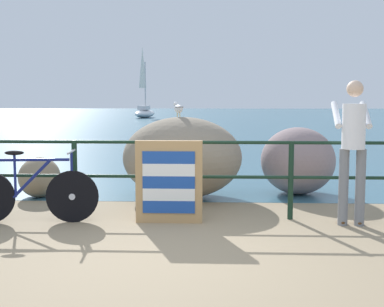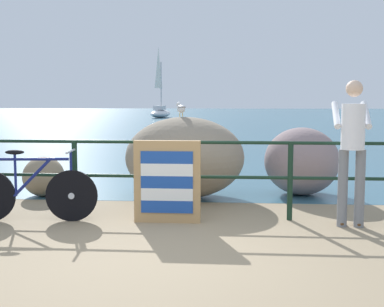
{
  "view_description": "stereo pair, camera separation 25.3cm",
  "coord_description": "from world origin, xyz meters",
  "px_view_note": "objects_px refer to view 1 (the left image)",
  "views": [
    {
      "loc": [
        0.44,
        -4.92,
        1.54
      ],
      "look_at": [
        0.12,
        2.12,
        0.81
      ],
      "focal_mm": 48.25,
      "sensor_mm": 36.0,
      "label": 1
    },
    {
      "loc": [
        0.69,
        -4.9,
        1.54
      ],
      "look_at": [
        0.12,
        2.12,
        0.81
      ],
      "focal_mm": 48.25,
      "sensor_mm": 36.0,
      "label": 2
    }
  ],
  "objects_px": {
    "person_at_railing": "(353,145)",
    "breakwater_boulder_right": "(298,161)",
    "bicycle": "(31,192)",
    "breakwater_boulder_left": "(40,177)",
    "seagull": "(178,108)",
    "sailboat": "(145,110)",
    "folded_deckchair_stack": "(169,182)",
    "breakwater_boulder_main": "(182,157)"
  },
  "relations": [
    {
      "from": "bicycle",
      "to": "folded_deckchair_stack",
      "type": "bearing_deg",
      "value": -2.89
    },
    {
      "from": "seagull",
      "to": "breakwater_boulder_main",
      "type": "bearing_deg",
      "value": -161.56
    },
    {
      "from": "breakwater_boulder_main",
      "to": "person_at_railing",
      "type": "bearing_deg",
      "value": -37.97
    },
    {
      "from": "person_at_railing",
      "to": "breakwater_boulder_left",
      "type": "bearing_deg",
      "value": 75.09
    },
    {
      "from": "person_at_railing",
      "to": "folded_deckchair_stack",
      "type": "height_order",
      "value": "person_at_railing"
    },
    {
      "from": "folded_deckchair_stack",
      "to": "bicycle",
      "type": "bearing_deg",
      "value": -176.84
    },
    {
      "from": "bicycle",
      "to": "person_at_railing",
      "type": "xyz_separation_m",
      "value": [
        4.0,
        0.07,
        0.6
      ]
    },
    {
      "from": "bicycle",
      "to": "person_at_railing",
      "type": "bearing_deg",
      "value": -5.03
    },
    {
      "from": "breakwater_boulder_left",
      "to": "breakwater_boulder_main",
      "type": "bearing_deg",
      "value": 1.44
    },
    {
      "from": "folded_deckchair_stack",
      "to": "breakwater_boulder_right",
      "type": "relative_size",
      "value": 0.79
    },
    {
      "from": "sailboat",
      "to": "folded_deckchair_stack",
      "type": "bearing_deg",
      "value": -163.11
    },
    {
      "from": "breakwater_boulder_left",
      "to": "breakwater_boulder_right",
      "type": "relative_size",
      "value": 0.59
    },
    {
      "from": "seagull",
      "to": "sailboat",
      "type": "distance_m",
      "value": 37.62
    },
    {
      "from": "bicycle",
      "to": "sailboat",
      "type": "distance_m",
      "value": 39.24
    },
    {
      "from": "breakwater_boulder_left",
      "to": "bicycle",
      "type": "bearing_deg",
      "value": -74.26
    },
    {
      "from": "breakwater_boulder_left",
      "to": "person_at_railing",
      "type": "bearing_deg",
      "value": -20.33
    },
    {
      "from": "bicycle",
      "to": "seagull",
      "type": "height_order",
      "value": "seagull"
    },
    {
      "from": "breakwater_boulder_right",
      "to": "seagull",
      "type": "relative_size",
      "value": 3.94
    },
    {
      "from": "folded_deckchair_stack",
      "to": "sailboat",
      "type": "relative_size",
      "value": 0.17
    },
    {
      "from": "person_at_railing",
      "to": "sailboat",
      "type": "bearing_deg",
      "value": 16.95
    },
    {
      "from": "seagull",
      "to": "sailboat",
      "type": "height_order",
      "value": "sailboat"
    },
    {
      "from": "person_at_railing",
      "to": "breakwater_boulder_left",
      "type": "relative_size",
      "value": 2.29
    },
    {
      "from": "bicycle",
      "to": "seagull",
      "type": "xyz_separation_m",
      "value": [
        1.73,
        1.86,
        1.03
      ]
    },
    {
      "from": "breakwater_boulder_left",
      "to": "seagull",
      "type": "distance_m",
      "value": 2.48
    },
    {
      "from": "person_at_railing",
      "to": "breakwater_boulder_right",
      "type": "distance_m",
      "value": 2.22
    },
    {
      "from": "breakwater_boulder_main",
      "to": "breakwater_boulder_left",
      "type": "bearing_deg",
      "value": -178.56
    },
    {
      "from": "breakwater_boulder_main",
      "to": "breakwater_boulder_left",
      "type": "height_order",
      "value": "breakwater_boulder_main"
    },
    {
      "from": "breakwater_boulder_main",
      "to": "seagull",
      "type": "distance_m",
      "value": 0.79
    },
    {
      "from": "bicycle",
      "to": "breakwater_boulder_right",
      "type": "bearing_deg",
      "value": 25.09
    },
    {
      "from": "folded_deckchair_stack",
      "to": "breakwater_boulder_left",
      "type": "height_order",
      "value": "folded_deckchair_stack"
    },
    {
      "from": "seagull",
      "to": "sailboat",
      "type": "relative_size",
      "value": 0.05
    },
    {
      "from": "folded_deckchair_stack",
      "to": "sailboat",
      "type": "bearing_deg",
      "value": 98.31
    },
    {
      "from": "folded_deckchair_stack",
      "to": "breakwater_boulder_left",
      "type": "xyz_separation_m",
      "value": [
        -2.23,
        1.64,
        -0.2
      ]
    },
    {
      "from": "person_at_railing",
      "to": "folded_deckchair_stack",
      "type": "bearing_deg",
      "value": 94.79
    },
    {
      "from": "folded_deckchair_stack",
      "to": "breakwater_boulder_left",
      "type": "distance_m",
      "value": 2.77
    },
    {
      "from": "bicycle",
      "to": "breakwater_boulder_left",
      "type": "bearing_deg",
      "value": 99.7
    },
    {
      "from": "folded_deckchair_stack",
      "to": "seagull",
      "type": "distance_m",
      "value": 1.98
    },
    {
      "from": "breakwater_boulder_right",
      "to": "sailboat",
      "type": "height_order",
      "value": "sailboat"
    },
    {
      "from": "person_at_railing",
      "to": "breakwater_boulder_right",
      "type": "relative_size",
      "value": 1.35
    },
    {
      "from": "bicycle",
      "to": "breakwater_boulder_left",
      "type": "relative_size",
      "value": 2.18
    },
    {
      "from": "folded_deckchair_stack",
      "to": "sailboat",
      "type": "distance_m",
      "value": 39.36
    },
    {
      "from": "breakwater_boulder_left",
      "to": "breakwater_boulder_right",
      "type": "distance_m",
      "value": 4.2
    }
  ]
}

